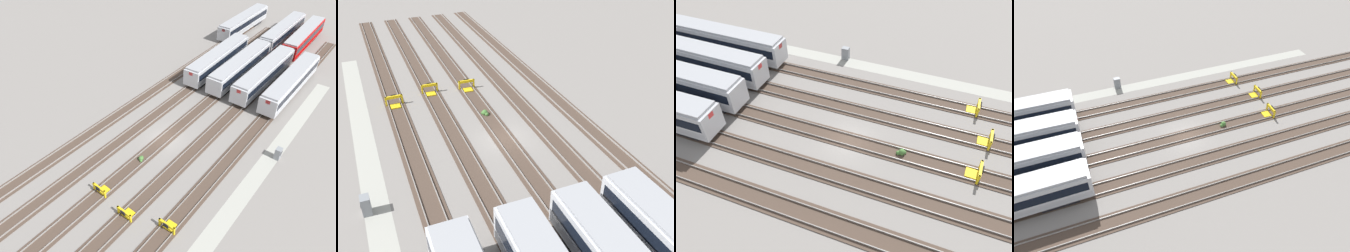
# 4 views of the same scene
# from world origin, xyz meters

# --- Properties ---
(ground_plane) EXTENTS (400.00, 400.00, 0.00)m
(ground_plane) POSITION_xyz_m (0.00, 0.00, 0.00)
(ground_plane) COLOR gray
(service_walkway) EXTENTS (54.00, 2.00, 0.01)m
(service_walkway) POSITION_xyz_m (0.00, -12.89, 0.00)
(service_walkway) COLOR #9E9E93
(service_walkway) RESTS_ON ground
(rail_track_nearest) EXTENTS (90.00, 2.23, 0.21)m
(rail_track_nearest) POSITION_xyz_m (0.00, -8.89, 0.04)
(rail_track_nearest) COLOR #47382D
(rail_track_nearest) RESTS_ON ground
(rail_track_near_inner) EXTENTS (90.00, 2.24, 0.21)m
(rail_track_near_inner) POSITION_xyz_m (0.00, -4.45, 0.04)
(rail_track_near_inner) COLOR #47382D
(rail_track_near_inner) RESTS_ON ground
(rail_track_middle) EXTENTS (90.00, 2.24, 0.21)m
(rail_track_middle) POSITION_xyz_m (0.00, 0.00, 0.04)
(rail_track_middle) COLOR #47382D
(rail_track_middle) RESTS_ON ground
(rail_track_far_inner) EXTENTS (90.00, 2.23, 0.21)m
(rail_track_far_inner) POSITION_xyz_m (0.00, 4.45, 0.04)
(rail_track_far_inner) COLOR #47382D
(rail_track_far_inner) RESTS_ON ground
(rail_track_farthest) EXTENTS (90.00, 2.23, 0.21)m
(rail_track_farthest) POSITION_xyz_m (0.00, 8.89, 0.04)
(rail_track_farthest) COLOR #47382D
(rail_track_farthest) RESTS_ON ground
(bumper_stop_nearest_track) EXTENTS (1.35, 2.00, 1.22)m
(bumper_stop_nearest_track) POSITION_xyz_m (-11.09, -8.89, 0.51)
(bumper_stop_nearest_track) COLOR gold
(bumper_stop_nearest_track) RESTS_ON ground
(bumper_stop_near_inner_track) EXTENTS (1.36, 2.01, 1.22)m
(bumper_stop_near_inner_track) POSITION_xyz_m (-12.59, -4.45, 0.51)
(bumper_stop_near_inner_track) COLOR gold
(bumper_stop_near_inner_track) RESTS_ON ground
(bumper_stop_middle_track) EXTENTS (1.38, 2.01, 1.22)m
(bumper_stop_middle_track) POSITION_xyz_m (-11.92, -0.01, 0.51)
(bumper_stop_middle_track) COLOR gold
(bumper_stop_middle_track) RESTS_ON ground
(electrical_cabinet) EXTENTS (0.90, 0.73, 1.60)m
(electrical_cabinet) POSITION_xyz_m (5.50, -13.60, 0.80)
(electrical_cabinet) COLOR gray
(electrical_cabinet) RESTS_ON ground
(weed_clump) EXTENTS (0.92, 0.70, 0.64)m
(weed_clump) POSITION_xyz_m (-5.22, -0.12, 0.24)
(weed_clump) COLOR #427033
(weed_clump) RESTS_ON ground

